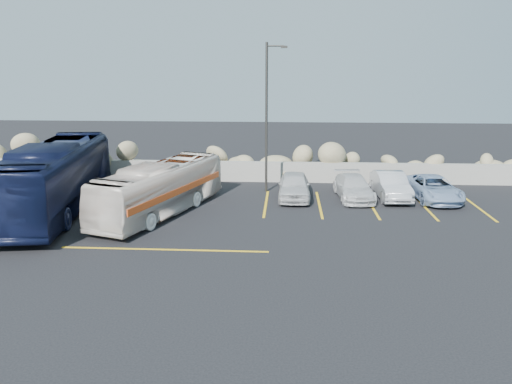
# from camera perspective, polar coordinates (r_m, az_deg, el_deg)

# --- Properties ---
(ground) EXTENTS (90.00, 90.00, 0.00)m
(ground) POSITION_cam_1_polar(r_m,az_deg,el_deg) (19.05, -7.67, -6.83)
(ground) COLOR black
(ground) RESTS_ON ground
(seawall) EXTENTS (60.00, 0.40, 1.20)m
(seawall) POSITION_cam_1_polar(r_m,az_deg,el_deg) (30.28, -3.37, 2.39)
(seawall) COLOR gray
(seawall) RESTS_ON ground
(riprap_pile) EXTENTS (54.00, 2.80, 2.60)m
(riprap_pile) POSITION_cam_1_polar(r_m,az_deg,el_deg) (31.32, -3.12, 4.09)
(riprap_pile) COLOR tan
(riprap_pile) RESTS_ON ground
(parking_lines) EXTENTS (18.16, 9.36, 0.01)m
(parking_lines) POSITION_cam_1_polar(r_m,az_deg,el_deg) (24.00, 5.88, -2.30)
(parking_lines) COLOR yellow
(parking_lines) RESTS_ON ground
(lamppost) EXTENTS (1.14, 0.18, 8.00)m
(lamppost) POSITION_cam_1_polar(r_m,az_deg,el_deg) (27.06, 1.32, 8.91)
(lamppost) COLOR #32312D
(lamppost) RESTS_ON ground
(vintage_bus) EXTENTS (4.75, 8.93, 2.43)m
(vintage_bus) POSITION_cam_1_polar(r_m,az_deg,el_deg) (23.77, -10.85, 0.39)
(vintage_bus) COLOR silver
(vintage_bus) RESTS_ON ground
(tour_coach) EXTENTS (4.46, 12.06, 3.28)m
(tour_coach) POSITION_cam_1_polar(r_m,az_deg,el_deg) (25.57, -21.96, 1.54)
(tour_coach) COLOR black
(tour_coach) RESTS_ON ground
(car_a) EXTENTS (1.65, 4.04, 1.37)m
(car_a) POSITION_cam_1_polar(r_m,az_deg,el_deg) (26.27, 4.38, 0.73)
(car_a) COLOR silver
(car_a) RESTS_ON ground
(car_b) EXTENTS (1.62, 4.20, 1.37)m
(car_b) POSITION_cam_1_polar(r_m,az_deg,el_deg) (27.23, 15.14, 0.74)
(car_b) COLOR silver
(car_b) RESTS_ON ground
(car_c) EXTENTS (2.00, 4.26, 1.20)m
(car_c) POSITION_cam_1_polar(r_m,az_deg,el_deg) (26.69, 11.09, 0.53)
(car_c) COLOR silver
(car_c) RESTS_ON ground
(car_d) EXTENTS (2.43, 4.61, 1.23)m
(car_d) POSITION_cam_1_polar(r_m,az_deg,el_deg) (27.55, 19.59, 0.42)
(car_d) COLOR #8BA4C5
(car_d) RESTS_ON ground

